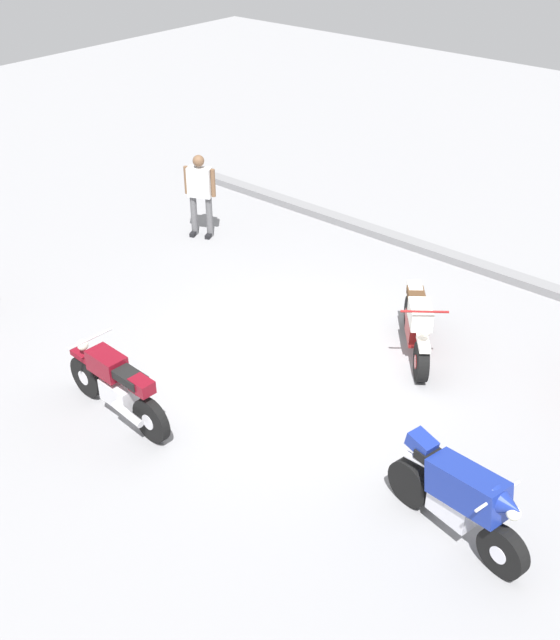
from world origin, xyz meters
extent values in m
plane|color=gray|center=(0.00, 0.00, 0.00)|extent=(40.00, 40.00, 0.00)
cube|color=gray|center=(0.00, 4.60, 0.07)|extent=(14.00, 0.30, 0.15)
cylinder|color=black|center=(-1.80, -2.52, 0.32)|extent=(0.64, 0.15, 0.64)
cylinder|color=black|center=(-0.35, -2.58, 0.32)|extent=(0.64, 0.15, 0.64)
cylinder|color=silver|center=(-1.80, -2.52, 0.32)|extent=(0.23, 0.15, 0.22)
cylinder|color=silver|center=(-0.35, -2.58, 0.32)|extent=(0.23, 0.15, 0.22)
cube|color=silver|center=(-1.03, -2.55, 0.42)|extent=(0.57, 0.31, 0.32)
cube|color=maroon|center=(-1.23, -2.54, 0.82)|extent=(0.57, 0.35, 0.30)
cube|color=maroon|center=(-1.80, -2.52, 0.67)|extent=(0.45, 0.18, 0.08)
cube|color=black|center=(-0.78, -2.56, 0.84)|extent=(0.61, 0.29, 0.12)
cube|color=maroon|center=(-0.48, -2.58, 0.82)|extent=(0.33, 0.23, 0.18)
cylinder|color=silver|center=(-0.63, -2.74, 0.37)|extent=(0.56, 0.13, 0.16)
cylinder|color=silver|center=(-1.56, -2.53, 1.07)|extent=(0.07, 0.70, 0.04)
sphere|color=silver|center=(-1.78, -2.52, 0.87)|extent=(0.16, 0.16, 0.16)
cylinder|color=black|center=(1.66, 0.91, 0.30)|extent=(0.50, 0.57, 0.60)
cylinder|color=black|center=(0.82, 1.97, 0.30)|extent=(0.50, 0.57, 0.60)
cylinder|color=maroon|center=(1.66, 0.91, 0.30)|extent=(0.27, 0.28, 0.21)
cylinder|color=maroon|center=(0.82, 1.97, 0.30)|extent=(0.27, 0.28, 0.21)
cube|color=maroon|center=(1.21, 1.48, 0.40)|extent=(0.57, 0.61, 0.32)
cube|color=white|center=(1.33, 1.32, 0.80)|extent=(0.60, 0.64, 0.30)
cube|color=white|center=(1.66, 0.91, 0.63)|extent=(0.40, 0.44, 0.08)
cube|color=#4C331E|center=(1.06, 1.68, 0.82)|extent=(0.58, 0.63, 0.12)
cube|color=white|center=(0.87, 1.91, 0.80)|extent=(0.37, 0.39, 0.18)
cylinder|color=maroon|center=(1.10, 1.90, 0.35)|extent=(0.43, 0.51, 0.16)
cylinder|color=maroon|center=(1.54, 1.06, 1.05)|extent=(0.57, 0.46, 0.04)
sphere|color=silver|center=(1.67, 0.89, 0.85)|extent=(0.16, 0.16, 0.16)
cylinder|color=black|center=(4.20, -1.61, 0.30)|extent=(0.62, 0.28, 0.60)
cylinder|color=black|center=(2.89, -1.32, 0.30)|extent=(0.63, 0.35, 0.60)
cylinder|color=silver|center=(4.20, -1.61, 0.30)|extent=(0.24, 0.22, 0.21)
cylinder|color=silver|center=(2.89, -1.32, 0.30)|extent=(0.24, 0.22, 0.21)
cube|color=silver|center=(3.50, -1.45, 0.40)|extent=(0.61, 0.39, 0.32)
cube|color=navy|center=(3.64, -1.48, 0.80)|extent=(1.04, 0.56, 0.57)
cone|color=navy|center=(4.15, -1.59, 0.95)|extent=(0.42, 0.41, 0.39)
cube|color=black|center=(3.25, -1.40, 0.87)|extent=(0.64, 0.38, 0.12)
cube|color=navy|center=(2.96, -1.33, 0.95)|extent=(0.39, 0.29, 0.23)
cylinder|color=silver|center=(2.99, -1.42, 0.77)|extent=(0.41, 0.17, 0.17)
cylinder|color=silver|center=(3.02, -1.27, 0.77)|extent=(0.41, 0.17, 0.17)
cylinder|color=silver|center=(4.01, -1.56, 0.97)|extent=(0.18, 0.69, 0.04)
sphere|color=silver|center=(4.23, -1.61, 0.90)|extent=(0.16, 0.16, 0.16)
cylinder|color=#59595B|center=(-4.50, 2.26, 0.42)|extent=(0.17, 0.17, 0.84)
cube|color=black|center=(-4.48, 2.21, 0.04)|extent=(0.20, 0.28, 0.08)
cylinder|color=#59595B|center=(-4.20, 2.40, 0.42)|extent=(0.17, 0.17, 0.84)
cube|color=black|center=(-4.17, 2.34, 0.04)|extent=(0.20, 0.28, 0.08)
cube|color=silver|center=(-4.35, 2.33, 1.14)|extent=(0.52, 0.39, 0.60)
cylinder|color=brown|center=(-4.61, 2.22, 1.16)|extent=(0.12, 0.12, 0.56)
cylinder|color=brown|center=(-4.09, 2.44, 1.16)|extent=(0.12, 0.12, 0.56)
sphere|color=brown|center=(-4.35, 2.33, 1.58)|extent=(0.23, 0.23, 0.23)
camera|label=1|loc=(6.03, -7.49, 6.78)|focal=42.88mm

